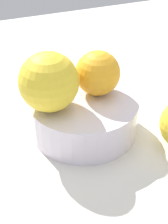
# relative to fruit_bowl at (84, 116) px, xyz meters

# --- Properties ---
(ground_plane) EXTENTS (1.10, 1.10, 0.02)m
(ground_plane) POSITION_rel_fruit_bowl_xyz_m (0.00, 0.00, -0.04)
(ground_plane) COLOR silver
(fruit_bowl) EXTENTS (0.17, 0.17, 0.06)m
(fruit_bowl) POSITION_rel_fruit_bowl_xyz_m (0.00, 0.00, 0.00)
(fruit_bowl) COLOR silver
(fruit_bowl) RESTS_ON ground_plane
(orange_in_bowl_0) EXTENTS (0.07, 0.07, 0.07)m
(orange_in_bowl_0) POSITION_rel_fruit_bowl_xyz_m (0.03, 0.01, 0.07)
(orange_in_bowl_0) COLOR #F9A823
(orange_in_bowl_0) RESTS_ON fruit_bowl
(orange_in_bowl_1) EXTENTS (0.09, 0.09, 0.09)m
(orange_in_bowl_1) POSITION_rel_fruit_bowl_xyz_m (-0.05, 0.00, 0.07)
(orange_in_bowl_1) COLOR yellow
(orange_in_bowl_1) RESTS_ON fruit_bowl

